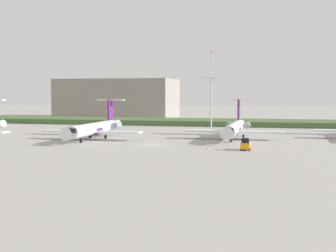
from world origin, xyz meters
The scene contains 8 objects.
ground_plane centered at (0.00, 30.00, 0.00)m, with size 500.00×500.00×0.00m, color #9E9B96.
grass_berm centered at (0.00, 63.98, 0.84)m, with size 320.00×20.00×1.69m, color #426033.
regional_jet_second centered at (-16.17, 8.64, 2.54)m, with size 22.81×31.00×9.00m.
regional_jet_third centered at (14.77, 16.78, 2.54)m, with size 22.81×31.00×9.00m.
antenna_mast centered at (4.19, 52.15, 9.54)m, with size 4.40×0.50×22.99m.
distant_hangar centered at (-43.51, 103.20, 8.11)m, with size 48.48×27.20×16.21m, color gray.
baggage_tug centered at (18.94, -4.85, 1.00)m, with size 1.72×3.20×2.30m.
safety_cone_front_marker centered at (11.82, -4.99, 0.28)m, with size 0.44×0.44×0.55m, color orange.
Camera 1 is at (25.79, -95.99, 10.74)m, focal length 52.43 mm.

